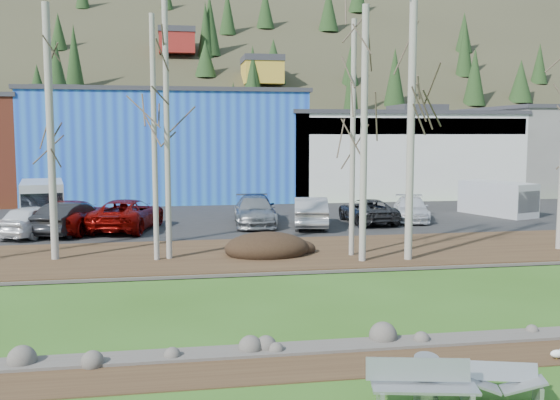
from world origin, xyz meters
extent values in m
plane|color=#2B5115|center=(0.00, 0.00, 0.00)|extent=(200.00, 200.00, 0.00)
cube|color=#382616|center=(0.00, 2.10, 0.01)|extent=(80.00, 1.80, 0.03)
cube|color=#382616|center=(0.00, 14.50, 0.07)|extent=(80.00, 7.00, 0.15)
cube|color=black|center=(0.00, 25.00, 0.07)|extent=(80.00, 14.00, 0.14)
cube|color=blue|center=(-6.00, 39.00, 4.00)|extent=(20.00, 12.00, 8.00)
cube|color=#333338|center=(-6.00, 39.00, 8.15)|extent=(20.40, 12.24, 0.30)
cube|color=silver|center=(12.00, 39.00, 3.25)|extent=(18.00, 12.00, 6.50)
cube|color=#333338|center=(12.00, 39.00, 6.65)|extent=(18.36, 12.24, 0.30)
cube|color=navy|center=(12.00, 33.10, 5.60)|extent=(17.64, 0.20, 1.20)
cube|color=#A8AAAD|center=(-1.86, -0.35, 0.23)|extent=(0.20, 0.59, 0.47)
cube|color=#A8AAAD|center=(-1.13, -0.28, 0.75)|extent=(1.91, 0.52, 0.43)
cube|color=#A8AAAD|center=(-1.08, -0.51, 0.48)|extent=(1.99, 0.92, 0.05)
cube|color=#A8AAAD|center=(-0.13, -0.13, 0.20)|extent=(0.21, 0.51, 0.40)
cube|color=#A8AAAD|center=(1.19, -0.51, 0.20)|extent=(0.21, 0.51, 0.40)
cube|color=#A8AAAD|center=(0.47, -0.13, 0.55)|extent=(1.64, 0.64, 0.36)
cube|color=gray|center=(0.13, -0.20, 0.37)|extent=(0.90, 0.67, 0.30)
cube|color=gray|center=(0.92, -0.44, 0.37)|extent=(0.90, 0.67, 0.30)
cylinder|color=#A8AAAD|center=(-0.84, -0.01, 0.40)|extent=(0.54, 0.54, 0.80)
cylinder|color=gold|center=(2.92, 1.51, 0.05)|extent=(0.01, 0.01, 0.09)
cylinder|color=gold|center=(2.92, 1.56, 0.05)|extent=(0.01, 0.01, 0.09)
ellipsoid|color=white|center=(2.94, 1.54, 0.15)|extent=(0.32, 0.18, 0.18)
cube|color=gray|center=(2.94, 1.54, 0.18)|extent=(0.22, 0.13, 0.02)
ellipsoid|color=black|center=(-1.87, 14.03, 0.49)|extent=(3.48, 2.45, 0.68)
cylinder|color=#AAA799|center=(-6.29, 13.74, 4.88)|extent=(0.21, 0.21, 9.46)
cylinder|color=#AAA799|center=(-10.26, 14.53, 5.10)|extent=(0.29, 0.29, 9.91)
cylinder|color=#AAA799|center=(-5.81, 13.93, 6.06)|extent=(0.23, 0.23, 11.81)
cylinder|color=#AAA799|center=(1.63, 12.22, 5.03)|extent=(0.27, 0.27, 9.76)
cylinder|color=#AAA799|center=(1.53, 13.40, 4.87)|extent=(0.21, 0.21, 9.43)
cylinder|color=#AAA799|center=(3.50, 12.19, 4.24)|extent=(0.23, 0.23, 8.19)
cylinder|color=#AAA799|center=(3.50, 12.19, 5.81)|extent=(0.30, 0.30, 11.31)
imported|color=white|center=(-12.30, 20.62, 0.91)|extent=(3.34, 4.86, 1.54)
imported|color=#232325|center=(-10.64, 20.91, 0.93)|extent=(3.21, 5.06, 1.58)
imported|color=#780805|center=(-7.99, 21.72, 0.94)|extent=(3.96, 6.23, 1.60)
imported|color=gray|center=(-1.33, 22.29, 0.91)|extent=(2.46, 5.39, 1.53)
imported|color=#0F1D48|center=(-1.05, 23.80, 0.94)|extent=(1.96, 4.71, 1.59)
imported|color=#AAAAAC|center=(1.52, 21.16, 0.94)|extent=(2.56, 5.11, 1.61)
imported|color=#2B2B2E|center=(4.94, 22.10, 0.81)|extent=(2.44, 4.93, 1.34)
imported|color=white|center=(7.70, 22.62, 0.81)|extent=(3.16, 4.95, 1.34)
imported|color=#780805|center=(-10.71, 21.72, 0.94)|extent=(3.96, 6.23, 1.60)
cube|color=silver|center=(13.78, 24.11, 1.15)|extent=(3.40, 4.98, 2.01)
cube|color=black|center=(14.42, 22.40, 1.15)|extent=(2.04, 1.53, 1.25)
cube|color=silver|center=(-12.89, 25.49, 1.28)|extent=(3.13, 5.54, 2.28)
cube|color=black|center=(-12.49, 23.46, 1.28)|extent=(2.24, 1.46, 1.41)
camera|label=1|loc=(-5.50, -10.86, 5.12)|focal=40.00mm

